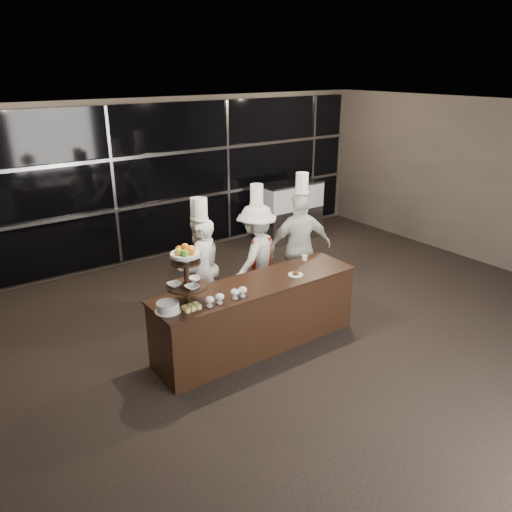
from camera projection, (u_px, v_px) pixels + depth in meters
room at (371, 254)px, 5.73m from camera, size 10.00×10.00×10.00m
window_wall at (174, 179)px, 9.47m from camera, size 8.60×0.10×2.80m
buffet_counter at (257, 314)px, 6.56m from camera, size 2.84×0.74×0.92m
display_stand at (186, 270)px, 5.70m from camera, size 0.48×0.48×0.74m
compotes at (227, 295)px, 5.87m from camera, size 0.57×0.11×0.12m
layer_cake at (168, 307)px, 5.64m from camera, size 0.30×0.30×0.11m
pastry_squares at (192, 307)px, 5.69m from camera, size 0.20×0.13×0.05m
small_plate at (296, 274)px, 6.62m from camera, size 0.20×0.20×0.05m
chef_cup at (304, 258)px, 7.13m from camera, size 0.08×0.08×0.07m
display_case at (290, 208)px, 10.57m from camera, size 1.37×0.60×1.24m
chef_a at (203, 268)px, 7.15m from camera, size 0.67×0.58×1.84m
chef_b at (200, 266)px, 7.32m from camera, size 0.82×0.69×1.80m
chef_c at (257, 256)px, 7.57m from camera, size 1.21×0.98×1.93m
chef_d at (300, 247)px, 7.76m from camera, size 1.11×0.75×2.05m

